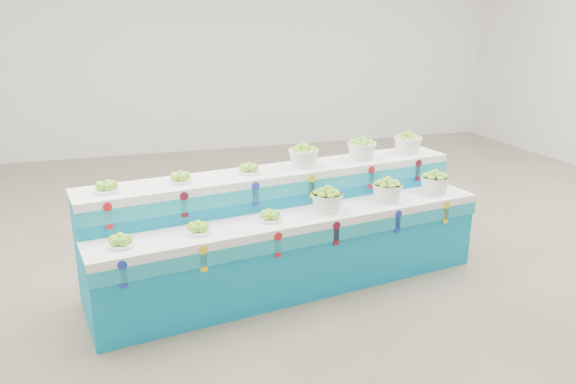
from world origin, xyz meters
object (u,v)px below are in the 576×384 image
object	(u,v)px
plate_upper_mid	(180,177)
basket_upper_right	(408,143)
display_stand	(288,230)
basket_lower_left	(327,200)

from	to	relation	value
plate_upper_mid	basket_upper_right	bearing A→B (deg)	9.07
display_stand	plate_upper_mid	world-z (taller)	plate_upper_mid
basket_lower_left	basket_upper_right	distance (m)	1.31
plate_upper_mid	basket_lower_left	bearing A→B (deg)	-11.68
display_stand	basket_upper_right	bearing A→B (deg)	8.60
plate_upper_mid	basket_upper_right	xyz separation A→B (m)	(2.34, 0.37, 0.06)
display_stand	basket_lower_left	xyz separation A→B (m)	(0.30, -0.18, 0.31)
basket_lower_left	plate_upper_mid	xyz separation A→B (m)	(-1.23, 0.25, 0.24)
plate_upper_mid	basket_upper_right	size ratio (longest dim) A/B	0.77
plate_upper_mid	basket_upper_right	distance (m)	2.37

